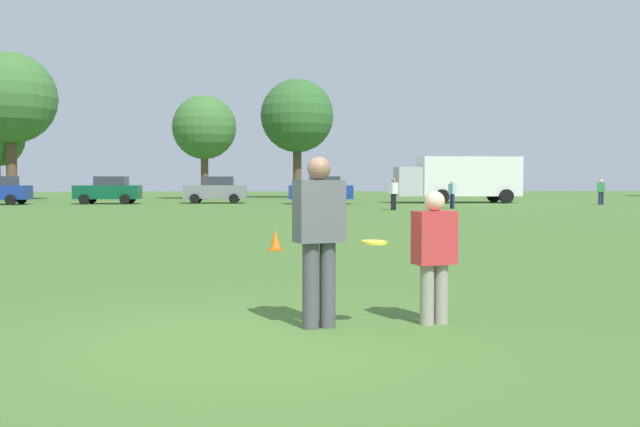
% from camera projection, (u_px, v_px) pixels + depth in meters
% --- Properties ---
extents(ground_plane, '(192.24, 192.24, 0.00)m').
position_uv_depth(ground_plane, '(245.00, 342.00, 6.75)').
color(ground_plane, '#47702D').
extents(player_thrower, '(0.55, 0.41, 1.79)m').
position_uv_depth(player_thrower, '(319.00, 232.00, 7.37)').
color(player_thrower, '#4C4C51').
rests_on(player_thrower, ground).
extents(player_defender, '(0.48, 0.35, 1.43)m').
position_uv_depth(player_defender, '(434.00, 250.00, 7.58)').
color(player_defender, gray).
rests_on(player_defender, ground).
extents(frisbee, '(0.27, 0.27, 0.05)m').
position_uv_depth(frisbee, '(374.00, 242.00, 7.33)').
color(frisbee, yellow).
extents(traffic_cone, '(0.32, 0.32, 0.48)m').
position_uv_depth(traffic_cone, '(275.00, 240.00, 15.65)').
color(traffic_cone, '#D8590C').
rests_on(traffic_cone, ground).
extents(parked_car_center, '(4.25, 2.32, 1.82)m').
position_uv_depth(parked_car_center, '(109.00, 190.00, 47.02)').
color(parked_car_center, '#0C4C2D').
rests_on(parked_car_center, ground).
extents(parked_car_mid_right, '(4.25, 2.32, 1.82)m').
position_uv_depth(parked_car_mid_right, '(216.00, 190.00, 48.35)').
color(parked_car_mid_right, slate).
rests_on(parked_car_mid_right, ground).
extents(parked_car_near_right, '(4.25, 2.32, 1.82)m').
position_uv_depth(parked_car_near_right, '(321.00, 190.00, 46.93)').
color(parked_car_near_right, navy).
rests_on(parked_car_near_right, ground).
extents(box_truck, '(8.57, 3.18, 3.18)m').
position_uv_depth(box_truck, '(460.00, 178.00, 49.07)').
color(box_truck, white).
rests_on(box_truck, ground).
extents(bystander_sideline_watcher, '(0.53, 0.49, 1.68)m').
position_uv_depth(bystander_sideline_watcher, '(394.00, 192.00, 36.94)').
color(bystander_sideline_watcher, black).
rests_on(bystander_sideline_watcher, ground).
extents(bystander_far_jogger, '(0.38, 0.49, 1.59)m').
position_uv_depth(bystander_far_jogger, '(452.00, 192.00, 38.91)').
color(bystander_far_jogger, '#1E234C').
rests_on(bystander_far_jogger, ground).
extents(bystander_field_marshal, '(0.51, 0.40, 1.63)m').
position_uv_depth(bystander_field_marshal, '(601.00, 190.00, 45.40)').
color(bystander_field_marshal, '#1E234C').
rests_on(bystander_field_marshal, ground).
extents(tree_east_oak, '(7.10, 7.10, 11.54)m').
position_uv_depth(tree_east_oak, '(10.00, 98.00, 55.21)').
color(tree_east_oak, brown).
rests_on(tree_east_oak, ground).
extents(tree_far_east_pine, '(5.33, 5.33, 8.66)m').
position_uv_depth(tree_far_east_pine, '(204.00, 128.00, 59.08)').
color(tree_far_east_pine, brown).
rests_on(tree_far_east_pine, ground).
extents(tree_far_west_pine, '(6.48, 6.48, 10.54)m').
position_uv_depth(tree_far_west_pine, '(297.00, 116.00, 62.84)').
color(tree_far_west_pine, brown).
rests_on(tree_far_west_pine, ground).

